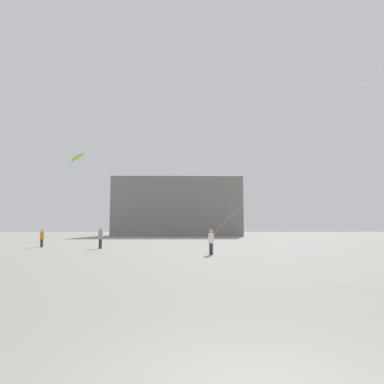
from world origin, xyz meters
name	(u,v)px	position (x,y,z in m)	size (l,w,h in m)	color
person_in_orange	(42,237)	(-13.94, 31.10, 0.93)	(0.37, 0.37, 1.70)	#2D2D33
person_in_grey	(100,237)	(-7.85, 28.54, 1.02)	(0.40, 0.40, 1.85)	#2D2D33
person_in_white	(211,241)	(1.36, 20.89, 0.95)	(0.38, 0.38, 1.74)	#2D2D33
kite_lime_diamond	(76,157)	(-7.92, 20.49, 6.70)	(5.66, 5.68, 5.80)	#8CD12D
building_left_hall	(178,208)	(-1.00, 79.77, 6.31)	(28.09, 18.33, 12.62)	gray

